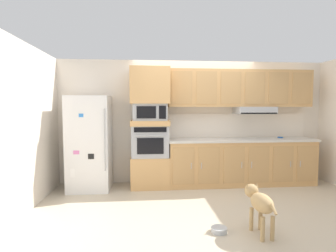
% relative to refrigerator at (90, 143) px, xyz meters
% --- Properties ---
extents(ground_plane, '(9.60, 9.60, 0.00)m').
position_rel_refrigerator_xyz_m(ground_plane, '(2.05, -0.68, -0.88)').
color(ground_plane, beige).
extents(back_kitchen_wall, '(6.20, 0.12, 2.50)m').
position_rel_refrigerator_xyz_m(back_kitchen_wall, '(2.05, 0.43, 0.37)').
color(back_kitchen_wall, silver).
rests_on(back_kitchen_wall, ground).
extents(side_panel_left, '(0.12, 7.10, 2.50)m').
position_rel_refrigerator_xyz_m(side_panel_left, '(-0.75, -0.68, 0.37)').
color(side_panel_left, silver).
rests_on(side_panel_left, ground).
extents(refrigerator, '(0.76, 0.73, 1.76)m').
position_rel_refrigerator_xyz_m(refrigerator, '(0.00, 0.00, 0.00)').
color(refrigerator, white).
rests_on(refrigerator, ground).
extents(oven_base_cabinet, '(0.74, 0.62, 0.60)m').
position_rel_refrigerator_xyz_m(oven_base_cabinet, '(1.14, 0.07, -0.58)').
color(oven_base_cabinet, tan).
rests_on(oven_base_cabinet, ground).
extents(built_in_oven, '(0.70, 0.62, 0.60)m').
position_rel_refrigerator_xyz_m(built_in_oven, '(1.14, 0.07, 0.02)').
color(built_in_oven, '#A8AAAF').
rests_on(built_in_oven, oven_base_cabinet).
extents(appliance_mid_shelf, '(0.74, 0.62, 0.10)m').
position_rel_refrigerator_xyz_m(appliance_mid_shelf, '(1.14, 0.07, 0.37)').
color(appliance_mid_shelf, tan).
rests_on(appliance_mid_shelf, built_in_oven).
extents(microwave, '(0.64, 0.54, 0.32)m').
position_rel_refrigerator_xyz_m(microwave, '(1.14, 0.07, 0.58)').
color(microwave, '#A8AAAF').
rests_on(microwave, appliance_mid_shelf).
extents(appliance_upper_cabinet, '(0.74, 0.62, 0.68)m').
position_rel_refrigerator_xyz_m(appliance_upper_cabinet, '(1.14, 0.07, 1.08)').
color(appliance_upper_cabinet, tan).
rests_on(appliance_upper_cabinet, microwave).
extents(lower_cabinet_run, '(2.91, 0.63, 0.88)m').
position_rel_refrigerator_xyz_m(lower_cabinet_run, '(2.96, 0.07, -0.44)').
color(lower_cabinet_run, tan).
rests_on(lower_cabinet_run, ground).
extents(countertop_slab, '(2.95, 0.64, 0.04)m').
position_rel_refrigerator_xyz_m(countertop_slab, '(2.96, 0.07, 0.02)').
color(countertop_slab, beige).
rests_on(countertop_slab, lower_cabinet_run).
extents(backsplash_panel, '(2.95, 0.02, 0.50)m').
position_rel_refrigerator_xyz_m(backsplash_panel, '(2.96, 0.36, 0.29)').
color(backsplash_panel, white).
rests_on(backsplash_panel, countertop_slab).
extents(upper_cabinet_with_hood, '(2.91, 0.48, 0.88)m').
position_rel_refrigerator_xyz_m(upper_cabinet_with_hood, '(2.98, 0.19, 1.02)').
color(upper_cabinet_with_hood, tan).
rests_on(upper_cabinet_with_hood, backsplash_panel).
extents(screwdriver, '(0.16, 0.17, 0.03)m').
position_rel_refrigerator_xyz_m(screwdriver, '(3.82, 0.13, 0.05)').
color(screwdriver, blue).
rests_on(screwdriver, countertop_slab).
extents(dog, '(0.25, 0.74, 0.57)m').
position_rel_refrigerator_xyz_m(dog, '(2.44, -2.00, -0.49)').
color(dog, tan).
rests_on(dog, ground).
extents(dog_food_bowl, '(0.20, 0.20, 0.06)m').
position_rel_refrigerator_xyz_m(dog_food_bowl, '(1.95, -1.94, -0.85)').
color(dog_food_bowl, '#B2B7BC').
rests_on(dog_food_bowl, ground).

